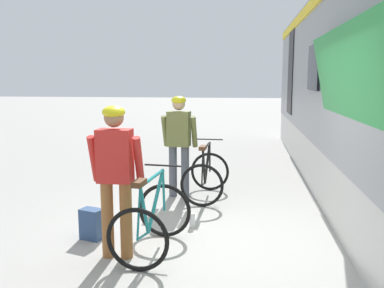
# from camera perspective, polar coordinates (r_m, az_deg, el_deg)

# --- Properties ---
(ground_plane) EXTENTS (80.00, 80.00, 0.00)m
(ground_plane) POSITION_cam_1_polar(r_m,az_deg,el_deg) (5.40, 2.79, -13.39)
(ground_plane) COLOR #A09E99
(cyclist_near_in_olive) EXTENTS (0.63, 0.35, 1.76)m
(cyclist_near_in_olive) POSITION_cam_1_polar(r_m,az_deg,el_deg) (7.16, -1.81, 0.94)
(cyclist_near_in_olive) COLOR #4C515B
(cyclist_near_in_olive) RESTS_ON ground
(cyclist_far_in_red) EXTENTS (0.61, 0.31, 1.76)m
(cyclist_far_in_red) POSITION_cam_1_polar(r_m,az_deg,el_deg) (4.76, -10.47, -3.31)
(cyclist_far_in_red) COLOR #935B2D
(cyclist_far_in_red) RESTS_ON ground
(bicycle_near_black) EXTENTS (0.75, 1.10, 0.99)m
(bicycle_near_black) POSITION_cam_1_polar(r_m,az_deg,el_deg) (7.18, 1.94, -4.34)
(bicycle_near_black) COLOR black
(bicycle_near_black) RESTS_ON ground
(bicycle_far_teal) EXTENTS (0.81, 1.13, 0.99)m
(bicycle_far_teal) POSITION_cam_1_polar(r_m,az_deg,el_deg) (5.01, -5.52, -10.35)
(bicycle_far_teal) COLOR black
(bicycle_far_teal) RESTS_ON ground
(backpack_on_platform) EXTENTS (0.32, 0.26, 0.40)m
(backpack_on_platform) POSITION_cam_1_polar(r_m,az_deg,el_deg) (5.60, -13.60, -10.63)
(backpack_on_platform) COLOR navy
(backpack_on_platform) RESTS_ON ground
(water_bottle_near_the_bikes) EXTENTS (0.08, 0.08, 0.20)m
(water_bottle_near_the_bikes) POSITION_cam_1_polar(r_m,az_deg,el_deg) (5.90, 0.03, -10.37)
(water_bottle_near_the_bikes) COLOR silver
(water_bottle_near_the_bikes) RESTS_ON ground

